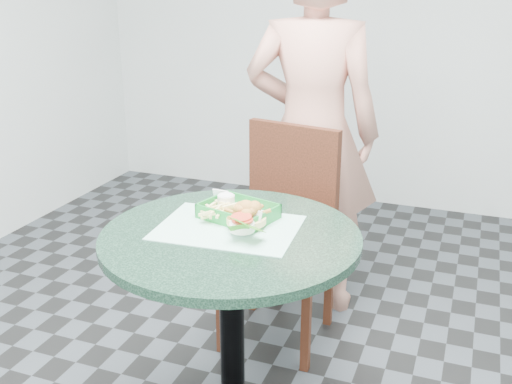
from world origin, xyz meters
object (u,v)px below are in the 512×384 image
(cafe_table, at_px, (231,287))
(sauce_ramekin, at_px, (223,206))
(food_basket, at_px, (238,220))
(diner_person, at_px, (313,109))
(crab_sandwich, at_px, (252,217))
(dining_chair, at_px, (285,220))

(cafe_table, distance_m, sauce_ramekin, 0.27)
(food_basket, bearing_deg, sauce_ramekin, 165.85)
(diner_person, distance_m, crab_sandwich, 0.94)
(food_basket, height_order, crab_sandwich, crab_sandwich)
(dining_chair, relative_size, food_basket, 4.02)
(cafe_table, xyz_separation_m, food_basket, (-0.02, 0.12, 0.19))
(dining_chair, relative_size, sauce_ramekin, 15.94)
(dining_chair, distance_m, diner_person, 0.52)
(food_basket, xyz_separation_m, crab_sandwich, (0.07, -0.04, 0.03))
(sauce_ramekin, bearing_deg, diner_person, 85.75)
(dining_chair, distance_m, food_basket, 0.64)
(dining_chair, distance_m, sauce_ramekin, 0.64)
(cafe_table, bearing_deg, diner_person, 91.27)
(cafe_table, height_order, dining_chair, dining_chair)
(dining_chair, bearing_deg, diner_person, 95.74)
(diner_person, xyz_separation_m, crab_sandwich, (0.07, -0.92, -0.16))
(dining_chair, distance_m, crab_sandwich, 0.70)
(diner_person, bearing_deg, crab_sandwich, 87.40)
(diner_person, bearing_deg, dining_chair, 77.25)
(diner_person, bearing_deg, food_basket, 83.30)
(cafe_table, xyz_separation_m, sauce_ramekin, (-0.09, 0.14, 0.22))
(crab_sandwich, height_order, sauce_ramekin, crab_sandwich)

